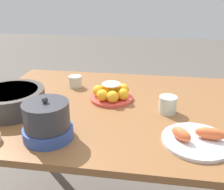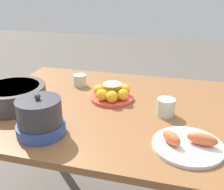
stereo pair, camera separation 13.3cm
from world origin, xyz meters
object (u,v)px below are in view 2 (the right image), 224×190
cup_near (80,80)px  warming_pot (40,118)px  dining_table (112,122)px  serving_bowl (13,95)px  cake_plate (112,93)px  seafood_platter (188,144)px  cup_far (166,107)px

cup_near → warming_pot: size_ratio=0.39×
dining_table → serving_bowl: bearing=15.3°
cake_plate → seafood_platter: bearing=137.5°
seafood_platter → warming_pot: warming_pot is taller
dining_table → cup_near: 0.36m
cake_plate → seafood_platter: 0.52m
warming_pot → dining_table: bearing=-121.3°
seafood_platter → warming_pot: size_ratio=1.34×
cup_far → seafood_platter: bearing=112.6°
seafood_platter → serving_bowl: bearing=-10.4°
dining_table → warming_pot: bearing=58.7°
serving_bowl → cup_far: 0.75m
cake_plate → serving_bowl: bearing=23.4°
cup_near → dining_table: bearing=139.8°
cake_plate → serving_bowl: 0.50m
seafood_platter → cup_near: 0.80m
seafood_platter → cake_plate: bearing=-42.5°
cake_plate → cup_far: (-0.28, 0.11, 0.00)m
cup_far → serving_bowl: bearing=6.8°
cake_plate → cup_far: bearing=158.9°
cup_near → cup_far: 0.58m
cake_plate → serving_bowl: (0.46, 0.20, 0.02)m
cup_near → serving_bowl: bearing=57.8°
serving_bowl → warming_pot: size_ratio=1.64×
warming_pot → cake_plate: bearing=-115.1°
dining_table → cup_far: size_ratio=15.82×
cup_near → warming_pot: warming_pot is taller
cake_plate → cup_near: cake_plate is taller
dining_table → cake_plate: size_ratio=5.89×
dining_table → cup_near: bearing=-40.2°
cup_near → cake_plate: bearing=148.5°
dining_table → cake_plate: bearing=-77.6°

